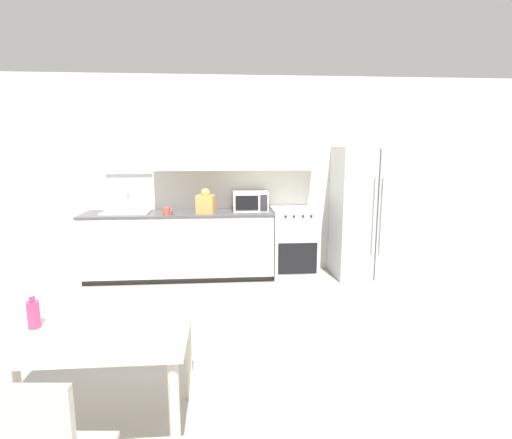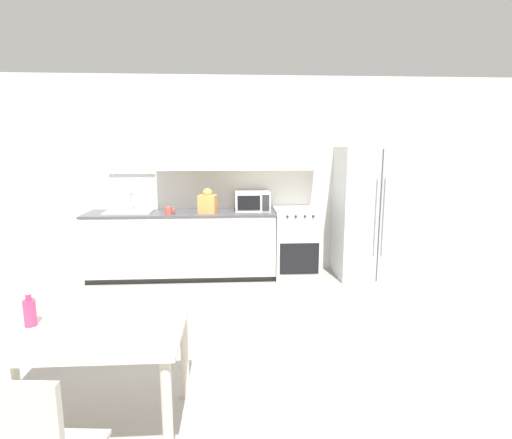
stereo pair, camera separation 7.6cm
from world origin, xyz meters
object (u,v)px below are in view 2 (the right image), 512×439
object	(u,v)px
microwave	(252,201)
dining_table	(76,338)
drink_bottle	(30,312)
oven_range	(296,243)
coffee_mug	(169,211)
refrigerator	(370,213)

from	to	relation	value
microwave	dining_table	bearing A→B (deg)	-111.01
microwave	drink_bottle	distance (m)	3.46
dining_table	drink_bottle	world-z (taller)	drink_bottle
oven_range	coffee_mug	world-z (taller)	coffee_mug
refrigerator	dining_table	bearing A→B (deg)	-133.05
oven_range	drink_bottle	bearing A→B (deg)	-123.47
microwave	drink_bottle	xyz separation A→B (m)	(-1.43, -3.14, -0.20)
microwave	drink_bottle	bearing A→B (deg)	-114.42
drink_bottle	refrigerator	bearing A→B (deg)	44.93
oven_range	microwave	xyz separation A→B (m)	(-0.59, 0.09, 0.57)
microwave	dining_table	size ratio (longest dim) A/B	0.36
microwave	coffee_mug	world-z (taller)	microwave
dining_table	drink_bottle	size ratio (longest dim) A/B	6.13
oven_range	dining_table	world-z (taller)	oven_range
coffee_mug	drink_bottle	size ratio (longest dim) A/B	0.61
microwave	refrigerator	bearing A→B (deg)	-4.76
oven_range	refrigerator	size ratio (longest dim) A/B	0.53
oven_range	microwave	bearing A→B (deg)	170.89
refrigerator	coffee_mug	xyz separation A→B (m)	(-2.67, -0.14, 0.07)
coffee_mug	dining_table	world-z (taller)	coffee_mug
refrigerator	microwave	size ratio (longest dim) A/B	3.80
refrigerator	drink_bottle	world-z (taller)	refrigerator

